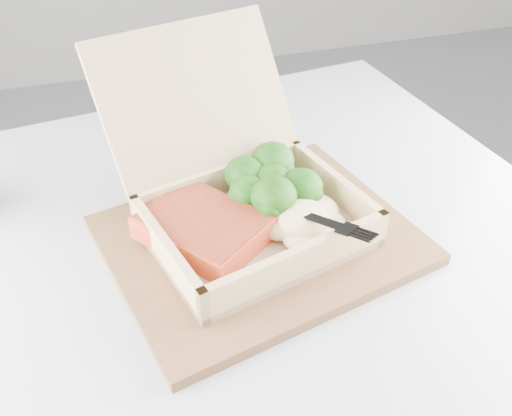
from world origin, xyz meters
name	(u,v)px	position (x,y,z in m)	size (l,w,h in m)	color
floor	(367,409)	(0.00, 0.00, 0.00)	(4.00, 4.00, 0.00)	gray
cafe_table	(238,386)	(-0.37, -0.22, 0.56)	(0.99, 0.99, 0.76)	black
serving_tray	(260,240)	(-0.32, -0.18, 0.77)	(0.34, 0.27, 0.01)	brown
takeout_container	(235,181)	(-0.34, -0.13, 0.82)	(0.30, 0.34, 0.19)	#9D7F5E
salmon_fillet	(204,228)	(-0.39, -0.17, 0.80)	(0.10, 0.13, 0.03)	#E24B2C
broccoli_pile	(273,187)	(-0.29, -0.13, 0.81)	(0.12, 0.12, 0.04)	#296817
mashed_potatoes	(302,219)	(-0.28, -0.19, 0.80)	(0.11, 0.09, 0.04)	beige
plastic_fork	(291,207)	(-0.29, -0.19, 0.82)	(0.08, 0.14, 0.03)	black
receipt	(228,157)	(-0.31, 0.02, 0.76)	(0.08, 0.15, 0.00)	white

